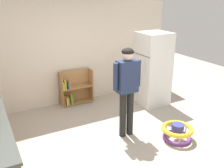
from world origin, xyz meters
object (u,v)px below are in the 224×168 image
(standing_person, at_px, (127,84))
(refrigerator, at_px, (153,69))
(bookshelf, at_px, (74,90))
(baby_walker, at_px, (177,132))

(standing_person, bearing_deg, refrigerator, 36.83)
(refrigerator, height_order, bookshelf, refrigerator)
(bookshelf, distance_m, baby_walker, 2.77)
(standing_person, relative_size, baby_walker, 2.87)
(bookshelf, bearing_deg, baby_walker, -65.97)
(refrigerator, distance_m, baby_walker, 1.89)
(refrigerator, distance_m, bookshelf, 2.01)
(refrigerator, xyz_separation_m, baby_walker, (-0.60, -1.63, -0.73))
(bookshelf, xyz_separation_m, baby_walker, (1.13, -2.52, -0.21))
(bookshelf, height_order, standing_person, standing_person)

